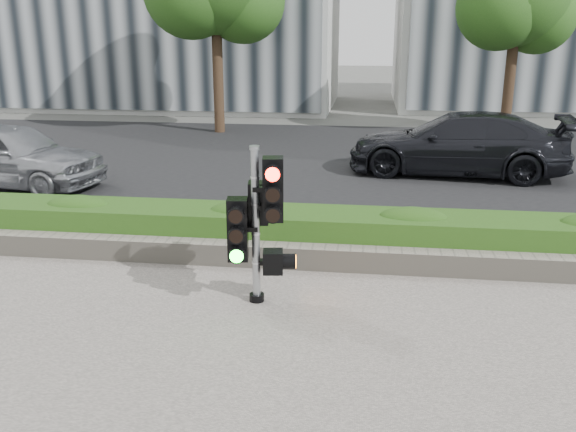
% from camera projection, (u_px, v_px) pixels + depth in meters
% --- Properties ---
extents(ground, '(120.00, 120.00, 0.00)m').
position_uv_depth(ground, '(298.00, 327.00, 7.42)').
color(ground, '#51514C').
rests_on(ground, ground).
extents(road, '(60.00, 13.00, 0.02)m').
position_uv_depth(road, '(340.00, 161.00, 16.90)').
color(road, black).
rests_on(road, ground).
extents(curb, '(60.00, 0.25, 0.12)m').
position_uv_depth(curb, '(319.00, 239.00, 10.39)').
color(curb, gray).
rests_on(curb, ground).
extents(stone_wall, '(12.00, 0.32, 0.34)m').
position_uv_depth(stone_wall, '(313.00, 257.00, 9.16)').
color(stone_wall, gray).
rests_on(stone_wall, sidewalk).
extents(hedge, '(12.00, 1.00, 0.68)m').
position_uv_depth(hedge, '(317.00, 233.00, 9.73)').
color(hedge, '#457C26').
rests_on(hedge, sidewalk).
extents(traffic_signal, '(0.74, 0.58, 2.08)m').
position_uv_depth(traffic_signal, '(258.00, 217.00, 7.77)').
color(traffic_signal, black).
rests_on(traffic_signal, sidewalk).
extents(car_silver, '(4.55, 2.39, 1.48)m').
position_uv_depth(car_silver, '(10.00, 155.00, 13.87)').
color(car_silver, '#A3A4AA').
rests_on(car_silver, road).
extents(car_dark, '(5.53, 2.79, 1.54)m').
position_uv_depth(car_dark, '(457.00, 144.00, 15.08)').
color(car_dark, black).
rests_on(car_dark, road).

